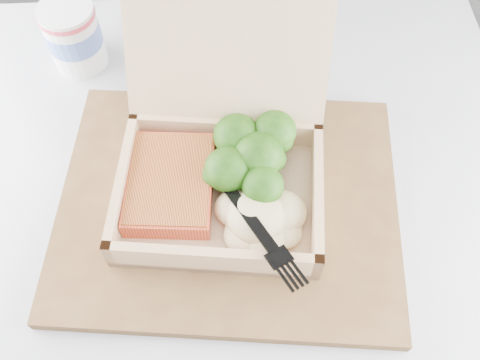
% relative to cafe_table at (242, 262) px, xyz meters
% --- Properties ---
extents(cafe_table, '(0.87, 0.87, 0.70)m').
position_rel_cafe_table_xyz_m(cafe_table, '(0.00, 0.00, 0.00)').
color(cafe_table, black).
rests_on(cafe_table, floor).
extents(serving_tray, '(0.42, 0.36, 0.02)m').
position_rel_cafe_table_xyz_m(serving_tray, '(-0.02, -0.01, 0.19)').
color(serving_tray, brown).
rests_on(serving_tray, cafe_table).
extents(takeout_container, '(0.26, 0.29, 0.19)m').
position_rel_cafe_table_xyz_m(takeout_container, '(-0.03, 0.03, 0.24)').
color(takeout_container, tan).
rests_on(takeout_container, serving_tray).
extents(salmon_fillet, '(0.11, 0.14, 0.03)m').
position_rel_cafe_table_xyz_m(salmon_fillet, '(-0.08, -0.01, 0.22)').
color(salmon_fillet, '#D54C29').
rests_on(salmon_fillet, takeout_container).
extents(broccoli_pile, '(0.13, 0.13, 0.05)m').
position_rel_cafe_table_xyz_m(broccoli_pile, '(0.01, 0.03, 0.23)').
color(broccoli_pile, '#326C18').
rests_on(broccoli_pile, takeout_container).
extents(mashed_potatoes, '(0.11, 0.09, 0.04)m').
position_rel_cafe_table_xyz_m(mashed_potatoes, '(0.02, -0.04, 0.22)').
color(mashed_potatoes, beige).
rests_on(mashed_potatoes, takeout_container).
extents(plastic_fork, '(0.12, 0.14, 0.02)m').
position_rel_cafe_table_xyz_m(plastic_fork, '(-0.00, -0.02, 0.24)').
color(plastic_fork, black).
rests_on(plastic_fork, mashed_potatoes).
extents(paper_cup, '(0.07, 0.07, 0.09)m').
position_rel_cafe_table_xyz_m(paper_cup, '(-0.26, 0.17, 0.23)').
color(paper_cup, white).
rests_on(paper_cup, cafe_table).
extents(receipt, '(0.09, 0.16, 0.00)m').
position_rel_cafe_table_xyz_m(receipt, '(-0.08, 0.20, 0.18)').
color(receipt, white).
rests_on(receipt, cafe_table).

